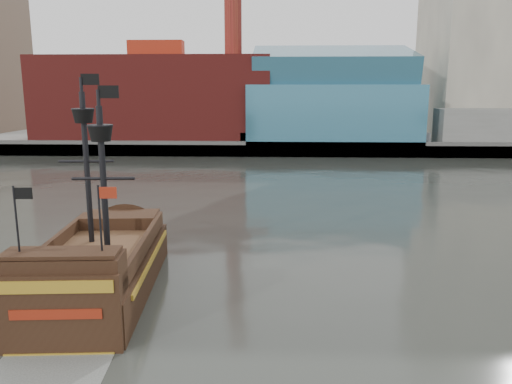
{
  "coord_description": "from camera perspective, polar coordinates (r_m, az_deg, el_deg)",
  "views": [
    {
      "loc": [
        0.19,
        -21.8,
        11.08
      ],
      "look_at": [
        -1.24,
        12.81,
        4.0
      ],
      "focal_mm": 35.0,
      "sensor_mm": 36.0,
      "label": 1
    }
  ],
  "objects": [
    {
      "name": "seawall",
      "position": [
        84.86,
        2.23,
        4.92
      ],
      "size": [
        220.0,
        1.0,
        2.6
      ],
      "primitive_type": "cube",
      "color": "#4C4C49",
      "rests_on": "ground"
    },
    {
      "name": "promenade_far",
      "position": [
        114.24,
        2.27,
        6.48
      ],
      "size": [
        220.0,
        60.0,
        2.0
      ],
      "primitive_type": "cube",
      "color": "slate",
      "rests_on": "ground"
    },
    {
      "name": "skyline",
      "position": [
        107.33,
        5.3,
        18.71
      ],
      "size": [
        149.0,
        45.0,
        62.0
      ],
      "color": "brown",
      "rests_on": "promenade_far"
    },
    {
      "name": "ground",
      "position": [
        24.45,
        1.72,
        -15.4
      ],
      "size": [
        400.0,
        400.0,
        0.0
      ],
      "primitive_type": "plane",
      "color": "#2E302A",
      "rests_on": "ground"
    },
    {
      "name": "pirate_ship",
      "position": [
        29.14,
        -17.46,
        -8.9
      ],
      "size": [
        6.51,
        17.51,
        12.85
      ],
      "rotation": [
        0.0,
        0.0,
        0.08
      ],
      "color": "black",
      "rests_on": "ground"
    }
  ]
}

